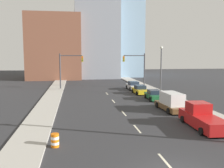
% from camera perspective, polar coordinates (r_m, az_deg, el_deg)
% --- Properties ---
extents(sidewalk_left, '(2.81, 88.84, 0.15)m').
position_cam_1_polar(sidewalk_left, '(56.57, -12.04, 0.04)').
color(sidewalk_left, '#ADA89E').
rests_on(sidewalk_left, ground).
extents(sidewalk_right, '(2.81, 88.84, 0.15)m').
position_cam_1_polar(sidewalk_right, '(58.19, 5.44, 0.33)').
color(sidewalk_right, '#ADA89E').
rests_on(sidewalk_right, ground).
extents(lane_stripe_at_2m, '(0.16, 2.40, 0.01)m').
position_cam_1_polar(lane_stripe_at_2m, '(15.99, 12.07, -16.91)').
color(lane_stripe_at_2m, beige).
rests_on(lane_stripe_at_2m, ground).
extents(lane_stripe_at_9m, '(0.16, 2.40, 0.01)m').
position_cam_1_polar(lane_stripe_at_9m, '(22.06, 5.79, -10.16)').
color(lane_stripe_at_9m, beige).
rests_on(lane_stripe_at_9m, ground).
extents(lane_stripe_at_15m, '(0.16, 2.40, 0.01)m').
position_cam_1_polar(lane_stripe_at_15m, '(27.63, 2.73, -6.71)').
color(lane_stripe_at_15m, beige).
rests_on(lane_stripe_at_15m, ground).
extents(lane_stripe_at_22m, '(0.16, 2.40, 0.01)m').
position_cam_1_polar(lane_stripe_at_22m, '(34.77, 0.33, -3.95)').
color(lane_stripe_at_22m, beige).
rests_on(lane_stripe_at_22m, ground).
extents(lane_stripe_at_29m, '(0.16, 2.40, 0.01)m').
position_cam_1_polar(lane_stripe_at_29m, '(41.62, -1.17, -2.21)').
color(lane_stripe_at_29m, beige).
rests_on(lane_stripe_at_29m, ground).
extents(building_brick_left, '(14.00, 16.00, 17.08)m').
position_cam_1_polar(building_brick_left, '(71.90, -12.85, 8.13)').
color(building_brick_left, brown).
rests_on(building_brick_left, ground).
extents(building_office_center, '(12.00, 20.00, 21.59)m').
position_cam_1_polar(building_office_center, '(76.08, -3.86, 9.88)').
color(building_office_center, gray).
rests_on(building_office_center, ground).
extents(building_glass_right, '(13.00, 20.00, 40.95)m').
position_cam_1_polar(building_glass_right, '(82.06, 1.12, 16.46)').
color(building_glass_right, '#8CADC6').
rests_on(building_glass_right, ground).
extents(traffic_signal_left, '(4.44, 0.35, 6.72)m').
position_cam_1_polar(traffic_signal_left, '(47.50, -10.34, 4.03)').
color(traffic_signal_left, '#38383D').
rests_on(traffic_signal_left, ground).
extents(traffic_signal_right, '(4.44, 0.35, 6.72)m').
position_cam_1_polar(traffic_signal_right, '(49.07, 6.07, 4.17)').
color(traffic_signal_right, '#38383D').
rests_on(traffic_signal_right, ground).
extents(traffic_barrel, '(0.56, 0.56, 0.95)m').
position_cam_1_polar(traffic_barrel, '(18.16, -12.91, -12.43)').
color(traffic_barrel, orange).
rests_on(traffic_barrel, ground).
extents(street_lamp, '(0.44, 0.44, 7.82)m').
position_cam_1_polar(street_lamp, '(41.28, 11.15, 3.96)').
color(street_lamp, '#4C4C51').
rests_on(street_lamp, ground).
extents(pickup_truck_red, '(2.51, 6.31, 2.10)m').
position_cam_1_polar(pickup_truck_red, '(23.58, 19.84, -7.30)').
color(pickup_truck_red, red).
rests_on(pickup_truck_red, ground).
extents(box_truck_brown, '(2.39, 5.56, 2.13)m').
position_cam_1_polar(box_truck_brown, '(29.49, 13.42, -4.05)').
color(box_truck_brown, brown).
rests_on(box_truck_brown, ground).
extents(sedan_green, '(2.17, 4.62, 1.42)m').
position_cam_1_polar(sedan_green, '(36.41, 9.55, -2.54)').
color(sedan_green, '#1E6033').
rests_on(sedan_green, ground).
extents(sedan_yellow, '(2.15, 4.41, 1.45)m').
position_cam_1_polar(sedan_yellow, '(41.56, 6.44, -1.35)').
color(sedan_yellow, gold).
rests_on(sedan_yellow, ground).
extents(sedan_white, '(2.16, 4.74, 1.52)m').
position_cam_1_polar(sedan_white, '(46.69, 4.93, -0.43)').
color(sedan_white, silver).
rests_on(sedan_white, ground).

